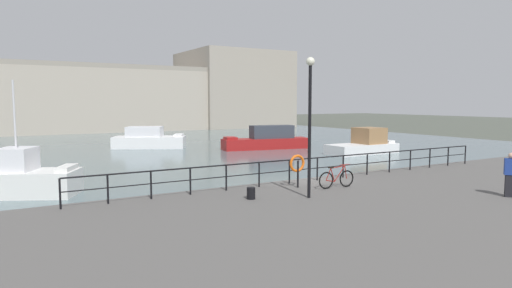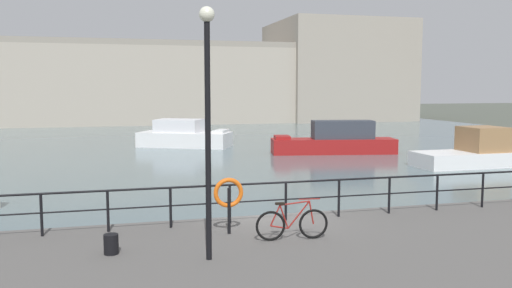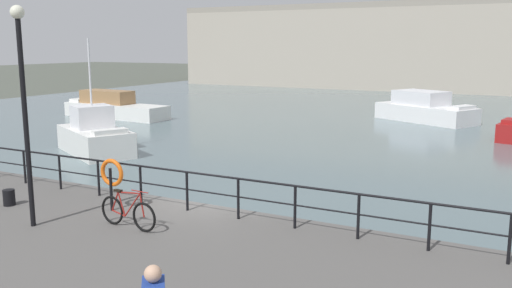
# 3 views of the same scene
# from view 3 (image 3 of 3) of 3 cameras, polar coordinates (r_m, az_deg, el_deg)

# --- Properties ---
(ground_plane) EXTENTS (240.00, 240.00, 0.00)m
(ground_plane) POSITION_cam_3_polar(r_m,az_deg,el_deg) (15.79, -5.90, -9.76)
(ground_plane) COLOR #4C5147
(water_basin) EXTENTS (80.00, 60.00, 0.01)m
(water_basin) POSITION_cam_3_polar(r_m,az_deg,el_deg) (43.65, 16.58, 2.78)
(water_basin) COLOR slate
(water_basin) RESTS_ON ground_plane
(moored_blue_motorboat) EXTENTS (7.56, 5.75, 2.15)m
(moored_blue_motorboat) POSITION_cam_3_polar(r_m,az_deg,el_deg) (40.90, 17.18, 3.50)
(moored_blue_motorboat) COLOR white
(moored_blue_motorboat) RESTS_ON water_basin
(moored_red_daysailer) EXTENTS (8.82, 2.82, 2.01)m
(moored_red_daysailer) POSITION_cam_3_polar(r_m,az_deg,el_deg) (42.56, -14.65, 3.74)
(moored_red_daysailer) COLOR white
(moored_red_daysailer) RESTS_ON water_basin
(moored_green_narrowboat) EXTENTS (5.60, 4.42, 5.72)m
(moored_green_narrowboat) POSITION_cam_3_polar(r_m,az_deg,el_deg) (28.62, -16.47, 0.76)
(moored_green_narrowboat) COLOR white
(moored_green_narrowboat) RESTS_ON water_basin
(quay_railing) EXTENTS (21.93, 0.07, 1.08)m
(quay_railing) POSITION_cam_3_polar(r_m,az_deg,el_deg) (14.60, -7.22, -4.12)
(quay_railing) COLOR black
(quay_railing) RESTS_ON quay_promenade
(parked_bicycle) EXTENTS (1.77, 0.19, 0.98)m
(parked_bicycle) POSITION_cam_3_polar(r_m,az_deg,el_deg) (13.56, -13.23, -6.97)
(parked_bicycle) COLOR black
(parked_bicycle) RESTS_ON quay_promenade
(mooring_bollard) EXTENTS (0.32, 0.32, 0.44)m
(mooring_bollard) POSITION_cam_3_polar(r_m,az_deg,el_deg) (16.53, -24.37, -5.11)
(mooring_bollard) COLOR black
(mooring_bollard) RESTS_ON quay_promenade
(life_ring_stand) EXTENTS (0.75, 0.16, 1.40)m
(life_ring_stand) POSITION_cam_3_polar(r_m,az_deg,el_deg) (14.96, -14.82, -3.09)
(life_ring_stand) COLOR black
(life_ring_stand) RESTS_ON quay_promenade
(quay_lamp_post) EXTENTS (0.32, 0.32, 5.25)m
(quay_lamp_post) POSITION_cam_3_polar(r_m,az_deg,el_deg) (13.91, -23.12, 5.14)
(quay_lamp_post) COLOR black
(quay_lamp_post) RESTS_ON quay_promenade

